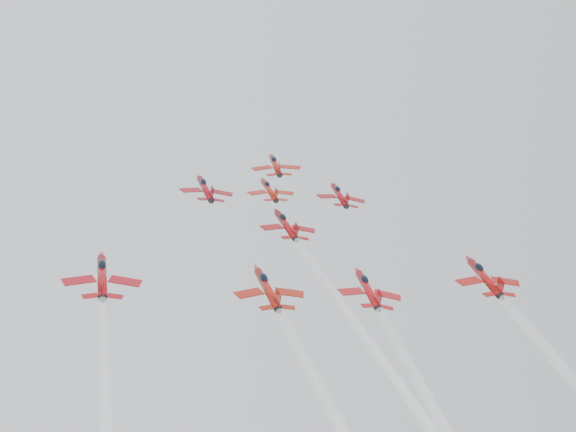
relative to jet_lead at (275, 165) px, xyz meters
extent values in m
cylinder|color=#A11A0F|center=(0.00, -0.33, -0.28)|extent=(1.13, 9.39, 6.18)
cone|color=#A11A0F|center=(0.00, 5.05, 2.90)|extent=(1.13, 2.51, 2.12)
cone|color=black|center=(0.00, -5.26, -3.20)|extent=(1.13, 1.63, 1.60)
ellipsoid|color=black|center=(0.00, 1.44, 1.36)|extent=(1.02, 2.41, 1.94)
cube|color=#A11A0F|center=(-2.77, -1.01, -0.74)|extent=(4.21, 2.76, 1.03)
cube|color=#A11A0F|center=(2.77, -1.01, -0.74)|extent=(4.21, 2.76, 1.03)
cube|color=#A11A0F|center=(0.00, -4.83, -1.51)|extent=(0.12, 2.63, 2.70)
cube|color=#A11A0F|center=(-1.43, -4.38, -2.68)|extent=(2.02, 1.37, 0.59)
cube|color=#A11A0F|center=(1.43, -4.38, -2.68)|extent=(2.02, 1.37, 0.59)
cylinder|color=maroon|center=(-15.58, -12.32, -7.37)|extent=(1.10, 9.20, 6.06)
cone|color=maroon|center=(-15.58, -7.05, -4.25)|extent=(1.10, 2.46, 2.07)
cone|color=black|center=(-15.58, -17.16, -10.23)|extent=(1.10, 1.60, 1.56)
ellipsoid|color=black|center=(-15.58, -10.59, -5.76)|extent=(1.00, 2.36, 1.90)
cube|color=maroon|center=(-18.29, -12.99, -7.82)|extent=(4.12, 2.71, 1.01)
cube|color=maroon|center=(-12.87, -12.99, -7.82)|extent=(4.12, 2.71, 1.01)
cube|color=maroon|center=(-15.58, -16.74, -8.58)|extent=(0.12, 2.58, 2.65)
cube|color=maroon|center=(-16.98, -16.30, -9.72)|extent=(1.98, 1.34, 0.58)
cube|color=maroon|center=(-14.17, -16.30, -9.72)|extent=(1.98, 1.34, 0.58)
cylinder|color=#AB2210|center=(-4.04, -11.80, -7.06)|extent=(0.99, 8.28, 5.45)
cone|color=#AB2210|center=(-4.04, -7.06, -4.26)|extent=(0.99, 2.22, 1.87)
cone|color=black|center=(-4.04, -16.15, -9.63)|extent=(0.99, 1.44, 1.41)
ellipsoid|color=black|center=(-4.04, -10.24, -5.61)|extent=(0.90, 2.12, 1.71)
cube|color=#AB2210|center=(-6.48, -12.40, -7.47)|extent=(3.71, 2.43, 0.90)
cube|color=#AB2210|center=(-1.60, -12.40, -7.47)|extent=(3.71, 2.43, 0.90)
cube|color=#AB2210|center=(-4.04, -15.77, -8.15)|extent=(0.11, 2.32, 2.38)
cube|color=#AB2210|center=(-5.30, -15.37, -9.17)|extent=(1.78, 1.21, 0.52)
cube|color=#AB2210|center=(-2.78, -15.37, -9.17)|extent=(1.78, 1.21, 0.52)
cylinder|color=maroon|center=(8.76, -12.72, -7.60)|extent=(1.06, 8.84, 5.82)
cone|color=maroon|center=(8.76, -7.65, -4.61)|extent=(1.06, 2.37, 1.99)
cone|color=black|center=(8.76, -17.37, -10.35)|extent=(1.06, 1.54, 1.50)
ellipsoid|color=black|center=(8.76, -11.05, -6.06)|extent=(0.96, 2.27, 1.83)
cube|color=maroon|center=(6.16, -13.36, -8.04)|extent=(3.96, 2.60, 0.97)
cube|color=maroon|center=(11.37, -13.36, -8.04)|extent=(3.96, 2.60, 0.97)
cube|color=maroon|center=(8.76, -16.96, -8.77)|extent=(0.12, 2.48, 2.54)
cube|color=maroon|center=(7.41, -16.54, -9.86)|extent=(1.90, 1.29, 0.56)
cube|color=maroon|center=(10.11, -16.54, -9.86)|extent=(1.90, 1.29, 0.56)
cylinder|color=maroon|center=(-4.50, -24.72, -14.70)|extent=(1.09, 9.07, 5.97)
cone|color=maroon|center=(-4.50, -19.52, -11.62)|extent=(1.09, 2.43, 2.05)
cone|color=black|center=(-4.50, -29.49, -17.52)|extent=(1.09, 1.58, 1.54)
ellipsoid|color=black|center=(-4.50, -23.01, -13.11)|extent=(0.99, 2.33, 1.87)
cube|color=maroon|center=(-7.17, -25.37, -15.14)|extent=(4.07, 2.67, 0.99)
cube|color=maroon|center=(-1.83, -25.37, -15.14)|extent=(4.07, 2.67, 0.99)
cube|color=maroon|center=(-4.50, -29.07, -15.89)|extent=(0.12, 2.54, 2.61)
cube|color=maroon|center=(-5.89, -28.63, -17.01)|extent=(1.95, 1.32, 0.57)
cube|color=maroon|center=(-3.12, -28.63, -17.01)|extent=(1.95, 1.32, 0.57)
cylinder|color=white|center=(-4.50, -68.16, -40.38)|extent=(1.39, 77.38, 46.52)
cylinder|color=#A30F16|center=(-33.69, -40.52, -24.04)|extent=(1.20, 9.97, 6.56)
cone|color=#A30F16|center=(-33.69, -34.81, -20.66)|extent=(1.20, 2.67, 2.25)
cone|color=black|center=(-33.69, -45.76, -27.14)|extent=(1.20, 1.73, 1.69)
ellipsoid|color=black|center=(-33.69, -38.64, -22.30)|extent=(1.09, 2.56, 2.06)
cube|color=#A30F16|center=(-36.63, -41.24, -24.53)|extent=(4.47, 2.93, 1.09)
cube|color=#A30F16|center=(-30.76, -41.24, -24.53)|extent=(4.47, 2.93, 1.09)
cube|color=#A30F16|center=(-33.69, -45.30, -25.35)|extent=(0.13, 2.79, 2.87)
cube|color=#A30F16|center=(-35.21, -44.83, -26.58)|extent=(2.14, 1.45, 0.63)
cube|color=#A30F16|center=(-32.17, -44.83, -26.58)|extent=(2.14, 1.45, 0.63)
cylinder|color=#A11C0F|center=(-12.09, -43.05, -25.53)|extent=(1.14, 9.48, 6.24)
cone|color=#A11C0F|center=(-12.09, -37.62, -22.32)|extent=(1.14, 2.54, 2.14)
cone|color=black|center=(-12.09, -48.03, -28.48)|extent=(1.14, 1.65, 1.61)
ellipsoid|color=black|center=(-12.09, -41.27, -23.88)|extent=(1.03, 2.43, 1.96)
cube|color=#A11C0F|center=(-14.88, -43.74, -26.00)|extent=(4.25, 2.79, 1.04)
cube|color=#A11C0F|center=(-9.30, -43.74, -26.00)|extent=(4.25, 2.79, 1.04)
cube|color=#A11C0F|center=(-12.09, -47.60, -26.78)|extent=(0.12, 2.65, 2.73)
cube|color=#A11C0F|center=(-13.54, -47.14, -27.95)|extent=(2.04, 1.38, 0.60)
cube|color=#A11C0F|center=(-10.64, -47.14, -27.95)|extent=(2.04, 1.38, 0.60)
cylinder|color=#B31117|center=(2.29, -42.98, -25.49)|extent=(1.08, 9.03, 5.95)
cone|color=#B31117|center=(2.29, -37.80, -22.43)|extent=(1.08, 2.42, 2.04)
cone|color=black|center=(2.29, -47.73, -28.30)|extent=(1.08, 1.57, 1.53)
ellipsoid|color=black|center=(2.29, -41.28, -23.91)|extent=(0.99, 2.32, 1.87)
cube|color=#B31117|center=(-0.37, -43.63, -25.93)|extent=(4.05, 2.66, 0.99)
cube|color=#B31117|center=(4.95, -43.63, -25.93)|extent=(4.05, 2.66, 0.99)
cube|color=#B31117|center=(2.29, -47.31, -26.68)|extent=(0.12, 2.53, 2.60)
cube|color=#B31117|center=(0.92, -46.88, -27.80)|extent=(1.94, 1.32, 0.57)
cube|color=#B31117|center=(3.67, -46.88, -27.80)|extent=(1.94, 1.32, 0.57)
cylinder|color=#A81110|center=(22.38, -39.46, -23.41)|extent=(1.18, 9.87, 6.50)
cone|color=#A81110|center=(22.38, -33.81, -20.07)|extent=(1.18, 2.64, 2.22)
cone|color=black|center=(22.38, -44.65, -26.48)|extent=(1.18, 1.71, 1.68)
ellipsoid|color=black|center=(22.38, -37.61, -21.69)|extent=(1.08, 2.53, 2.04)
cube|color=#A81110|center=(19.48, -40.18, -23.90)|extent=(4.42, 2.90, 1.08)
cube|color=#A81110|center=(25.29, -40.18, -23.90)|extent=(4.42, 2.90, 1.08)
cube|color=#A81110|center=(22.38, -44.20, -24.71)|extent=(0.13, 2.76, 2.84)
cube|color=#A81110|center=(20.88, -43.73, -25.93)|extent=(2.12, 1.44, 0.62)
cube|color=#A81110|center=(23.89, -43.73, -25.93)|extent=(2.12, 1.44, 0.62)
camera|label=1|loc=(-38.04, -147.57, -29.07)|focal=50.00mm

